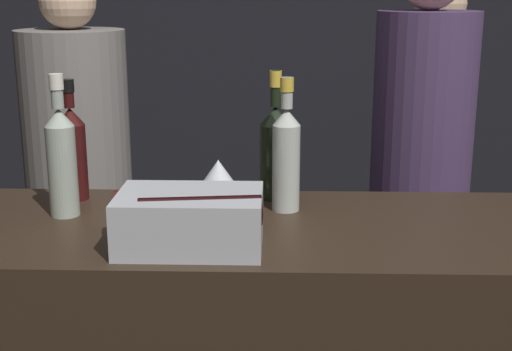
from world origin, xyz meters
TOP-DOWN VIEW (x-y plane):
  - wall_back_chalkboard at (0.00, 2.56)m, footprint 6.40×0.06m
  - ice_bin_with_bottles at (-0.15, 0.15)m, footprint 0.35×0.22m
  - wine_glass at (-0.10, 0.44)m, footprint 0.09×0.09m
  - red_wine_bottle_black_foil at (-0.52, 0.52)m, footprint 0.08×0.08m
  - rose_wine_bottle at (0.08, 0.43)m, footprint 0.07×0.07m
  - champagne_bottle at (0.05, 0.54)m, footprint 0.09×0.09m
  - white_wine_bottle at (-0.50, 0.37)m, footprint 0.08×0.08m
  - person_in_hoodie at (-0.73, 1.30)m, footprint 0.41×0.41m
  - person_blond_tee at (0.70, 1.57)m, footprint 0.32×0.32m
  - person_grey_polo at (0.58, 1.15)m, footprint 0.36×0.36m

SIDE VIEW (x-z plane):
  - person_in_hoodie at x=-0.73m, z-range 0.08..1.76m
  - person_blond_tee at x=0.70m, z-range 0.10..1.76m
  - person_grey_polo at x=0.58m, z-range 0.10..1.85m
  - ice_bin_with_bottles at x=-0.15m, z-range 1.05..1.18m
  - wine_glass at x=-0.10m, z-range 1.07..1.21m
  - red_wine_bottle_black_foil at x=-0.52m, z-range 1.01..1.35m
  - champagne_bottle at x=0.05m, z-range 1.00..1.36m
  - rose_wine_bottle at x=0.08m, z-range 1.01..1.37m
  - white_wine_bottle at x=-0.50m, z-range 1.01..1.38m
  - wall_back_chalkboard at x=0.00m, z-range 0.00..2.80m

